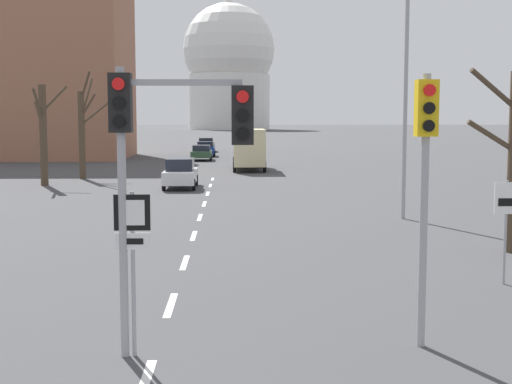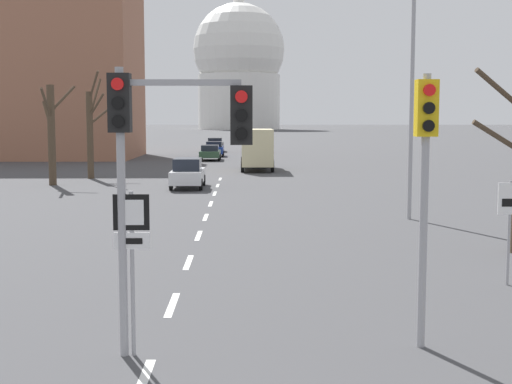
% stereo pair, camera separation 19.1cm
% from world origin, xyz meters
% --- Properties ---
extents(lane_stripe_0, '(0.16, 2.00, 0.01)m').
position_xyz_m(lane_stripe_0, '(0.00, 4.24, 0.00)').
color(lane_stripe_0, silver).
rests_on(lane_stripe_0, ground_plane).
extents(lane_stripe_1, '(0.16, 2.00, 0.01)m').
position_xyz_m(lane_stripe_1, '(0.00, 8.74, 0.00)').
color(lane_stripe_1, silver).
rests_on(lane_stripe_1, ground_plane).
extents(lane_stripe_2, '(0.16, 2.00, 0.01)m').
position_xyz_m(lane_stripe_2, '(0.00, 13.24, 0.00)').
color(lane_stripe_2, silver).
rests_on(lane_stripe_2, ground_plane).
extents(lane_stripe_3, '(0.16, 2.00, 0.01)m').
position_xyz_m(lane_stripe_3, '(0.00, 17.74, 0.00)').
color(lane_stripe_3, silver).
rests_on(lane_stripe_3, ground_plane).
extents(lane_stripe_4, '(0.16, 2.00, 0.01)m').
position_xyz_m(lane_stripe_4, '(0.00, 22.24, 0.00)').
color(lane_stripe_4, silver).
rests_on(lane_stripe_4, ground_plane).
extents(lane_stripe_5, '(0.16, 2.00, 0.01)m').
position_xyz_m(lane_stripe_5, '(0.00, 26.74, 0.00)').
color(lane_stripe_5, silver).
rests_on(lane_stripe_5, ground_plane).
extents(lane_stripe_6, '(0.16, 2.00, 0.01)m').
position_xyz_m(lane_stripe_6, '(0.00, 31.24, 0.00)').
color(lane_stripe_6, silver).
rests_on(lane_stripe_6, ground_plane).
extents(lane_stripe_7, '(0.16, 2.00, 0.01)m').
position_xyz_m(lane_stripe_7, '(0.00, 35.74, 0.00)').
color(lane_stripe_7, silver).
rests_on(lane_stripe_7, ground_plane).
extents(lane_stripe_8, '(0.16, 2.00, 0.01)m').
position_xyz_m(lane_stripe_8, '(0.00, 40.24, 0.00)').
color(lane_stripe_8, silver).
rests_on(lane_stripe_8, ground_plane).
extents(traffic_signal_centre_tall, '(2.34, 0.34, 4.81)m').
position_xyz_m(traffic_signal_centre_tall, '(0.22, 5.48, 3.66)').
color(traffic_signal_centre_tall, '#9E9EA3').
rests_on(traffic_signal_centre_tall, ground_plane).
extents(traffic_signal_near_right, '(0.36, 0.34, 4.74)m').
position_xyz_m(traffic_signal_near_right, '(4.64, 5.85, 3.31)').
color(traffic_signal_near_right, '#9E9EA3').
rests_on(traffic_signal_near_right, ground_plane).
extents(route_sign_post, '(0.60, 0.08, 2.79)m').
position_xyz_m(route_sign_post, '(-0.32, 5.48, 1.91)').
color(route_sign_post, '#9E9EA3').
rests_on(route_sign_post, ground_plane).
extents(speed_limit_sign, '(0.60, 0.08, 2.52)m').
position_xyz_m(speed_limit_sign, '(7.86, 10.42, 1.71)').
color(speed_limit_sign, '#9E9EA3').
rests_on(speed_limit_sign, ground_plane).
extents(street_lamp_right, '(2.30, 0.36, 9.69)m').
position_xyz_m(street_lamp_right, '(7.72, 21.60, 5.84)').
color(street_lamp_right, '#9E9EA3').
rests_on(street_lamp_right, ground_plane).
extents(sedan_near_left, '(1.96, 4.55, 1.63)m').
position_xyz_m(sedan_near_left, '(-1.80, 77.89, 0.82)').
color(sedan_near_left, black).
rests_on(sedan_near_left, ground_plane).
extents(sedan_near_right, '(1.93, 4.41, 1.45)m').
position_xyz_m(sedan_near_right, '(-1.61, 60.78, 0.75)').
color(sedan_near_right, '#2D4C33').
rests_on(sedan_near_right, ground_plane).
extents(sedan_mid_centre, '(1.83, 4.54, 1.71)m').
position_xyz_m(sedan_mid_centre, '(-1.65, 34.28, 0.85)').
color(sedan_mid_centre, silver).
rests_on(sedan_mid_centre, ground_plane).
extents(sedan_far_left, '(1.96, 4.00, 1.55)m').
position_xyz_m(sedan_far_left, '(-1.50, 67.66, 0.80)').
color(sedan_far_left, navy).
rests_on(sedan_far_left, ground_plane).
extents(sedan_far_right, '(1.76, 4.49, 1.60)m').
position_xyz_m(sedan_far_right, '(3.40, 76.83, 0.82)').
color(sedan_far_right, maroon).
rests_on(sedan_far_right, ground_plane).
extents(delivery_truck, '(2.44, 7.20, 3.14)m').
position_xyz_m(delivery_truck, '(2.55, 48.18, 1.70)').
color(delivery_truck, '#333842').
rests_on(delivery_truck, ground_plane).
extents(bare_tree_left_near, '(2.02, 2.73, 7.02)m').
position_xyz_m(bare_tree_left_near, '(-8.46, 40.83, 3.24)').
color(bare_tree_left_near, '#473828').
rests_on(bare_tree_left_near, ground_plane).
extents(bare_tree_left_far, '(2.05, 2.70, 5.94)m').
position_xyz_m(bare_tree_left_far, '(-9.81, 36.18, 3.17)').
color(bare_tree_left_far, '#473828').
rests_on(bare_tree_left_far, ground_plane).
extents(capitol_dome, '(31.10, 31.10, 43.92)m').
position_xyz_m(capitol_dome, '(0.00, 240.08, 21.39)').
color(capitol_dome, silver).
rests_on(capitol_dome, ground_plane).
extents(apartment_block_left, '(18.00, 14.00, 19.08)m').
position_xyz_m(apartment_block_left, '(-18.26, 65.90, 9.54)').
color(apartment_block_left, '#9E664C').
rests_on(apartment_block_left, ground_plane).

